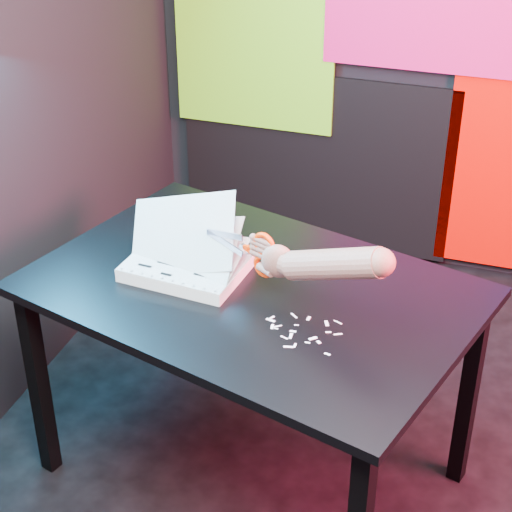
% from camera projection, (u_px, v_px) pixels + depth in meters
% --- Properties ---
extents(room, '(3.01, 3.01, 2.71)m').
position_uv_depth(room, '(462.00, 103.00, 2.18)').
color(room, black).
rests_on(room, ground).
extents(backdrop, '(2.88, 0.05, 2.08)m').
position_uv_depth(backdrop, '(507.00, 77.00, 3.56)').
color(backdrop, '#D30600').
rests_on(backdrop, ground).
extents(work_table, '(1.48, 1.18, 0.75)m').
position_uv_depth(work_table, '(252.00, 309.00, 2.59)').
color(work_table, black).
rests_on(work_table, ground).
extents(printout_stack, '(0.39, 0.28, 0.27)m').
position_uv_depth(printout_stack, '(186.00, 265.00, 2.60)').
color(printout_stack, silver).
rests_on(printout_stack, work_table).
extents(scissors, '(0.24, 0.10, 0.15)m').
position_uv_depth(scissors, '(259.00, 253.00, 2.43)').
color(scissors, silver).
rests_on(scissors, printout_stack).
extents(hand_forearm, '(0.43, 0.21, 0.21)m').
position_uv_depth(hand_forearm, '(324.00, 263.00, 2.28)').
color(hand_forearm, brown).
rests_on(hand_forearm, work_table).
extents(paper_clippings, '(0.22, 0.17, 0.00)m').
position_uv_depth(paper_clippings, '(301.00, 331.00, 2.35)').
color(paper_clippings, white).
rests_on(paper_clippings, work_table).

